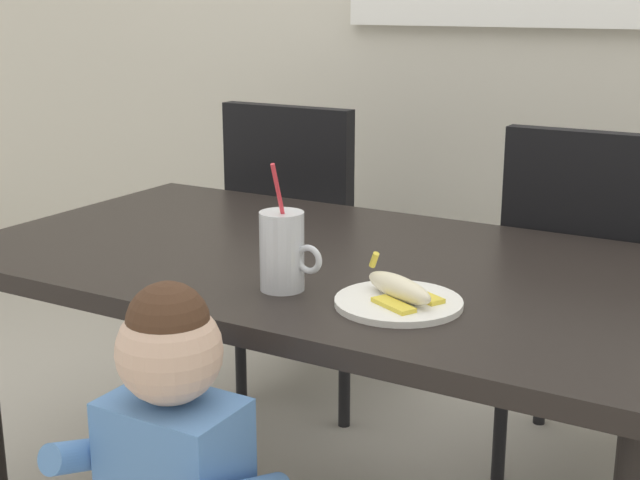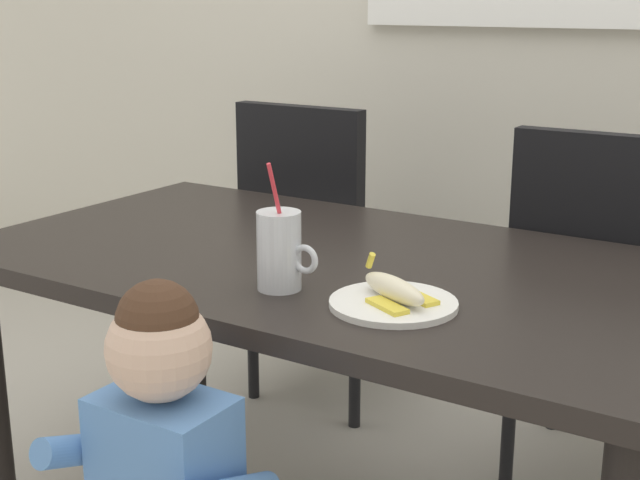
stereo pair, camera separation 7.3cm
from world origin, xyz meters
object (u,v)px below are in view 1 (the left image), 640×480
object	(u,v)px
dining_chair_right	(594,290)
peeled_banana	(400,289)
dining_chair_left	(308,238)
toddler_standing	(174,466)
dining_table	(331,297)
milk_cup	(283,255)
snack_plate	(399,303)

from	to	relation	value
dining_chair_right	peeled_banana	bearing A→B (deg)	79.17
dining_chair_left	peeled_banana	bearing A→B (deg)	129.08
dining_chair_left	toddler_standing	xyz separation A→B (m)	(0.51, -1.27, -0.02)
dining_chair_left	toddler_standing	world-z (taller)	dining_chair_left
dining_table	dining_chair_left	size ratio (longest dim) A/B	1.65
dining_table	peeled_banana	distance (m)	0.35
toddler_standing	milk_cup	bearing A→B (deg)	91.15
dining_table	snack_plate	world-z (taller)	snack_plate
dining_chair_left	dining_chair_right	size ratio (longest dim) A/B	1.00
dining_table	toddler_standing	size ratio (longest dim) A/B	1.89
dining_table	dining_chair_right	distance (m)	0.76
milk_cup	snack_plate	world-z (taller)	milk_cup
milk_cup	dining_chair_left	bearing A→B (deg)	118.40
toddler_standing	milk_cup	distance (m)	0.44
dining_chair_left	toddler_standing	bearing A→B (deg)	111.81
dining_chair_right	peeled_banana	xyz separation A→B (m)	(-0.16, -0.83, 0.22)
peeled_banana	dining_chair_right	bearing A→B (deg)	79.17
dining_chair_right	toddler_standing	size ratio (longest dim) A/B	1.15
dining_table	dining_chair_right	xyz separation A→B (m)	(0.42, 0.62, -0.09)
toddler_standing	peeled_banana	xyz separation A→B (m)	(0.22, 0.37, 0.23)
dining_chair_left	milk_cup	distance (m)	1.08
dining_chair_left	dining_table	bearing A→B (deg)	124.34
milk_cup	peeled_banana	distance (m)	0.23
dining_table	snack_plate	distance (m)	0.35
dining_table	milk_cup	distance (m)	0.29
peeled_banana	milk_cup	bearing A→B (deg)	-172.87
dining_chair_left	snack_plate	distance (m)	1.18
dining_chair_right	toddler_standing	xyz separation A→B (m)	(-0.38, -1.20, -0.02)
dining_chair_left	snack_plate	xyz separation A→B (m)	(0.73, -0.90, 0.19)
dining_table	milk_cup	xyz separation A→B (m)	(0.03, -0.24, 0.16)
milk_cup	snack_plate	xyz separation A→B (m)	(0.23, 0.03, -0.06)
dining_chair_right	milk_cup	world-z (taller)	milk_cup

